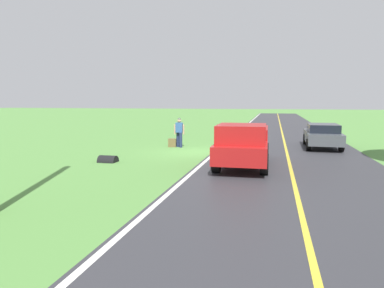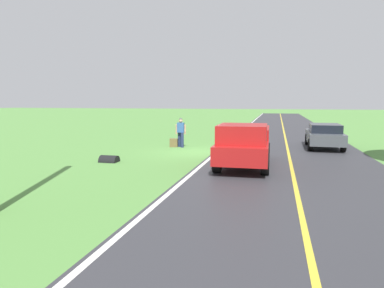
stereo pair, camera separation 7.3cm
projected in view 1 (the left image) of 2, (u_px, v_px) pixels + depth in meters
ground_plane at (197, 152)px, 18.34m from camera, size 200.00×200.00×0.00m
road_surface at (287, 155)px, 17.25m from camera, size 7.76×120.00×0.00m
lane_edge_line at (215, 153)px, 18.11m from camera, size 0.16×117.60×0.00m
lane_centre_line at (287, 155)px, 17.25m from camera, size 0.14×117.60×0.00m
hitchhiker_walking at (179, 131)px, 20.23m from camera, size 0.62×0.51×1.75m
suitcase_carried at (172, 143)px, 20.30m from camera, size 0.48×0.24×0.51m
pickup_truck_passing at (243, 144)px, 14.19m from camera, size 2.17×5.43×1.82m
sedan_near_oncoming at (322, 135)px, 19.93m from camera, size 2.00×4.44×1.41m
drainage_culvert at (108, 162)px, 15.36m from camera, size 0.80×0.60×0.60m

